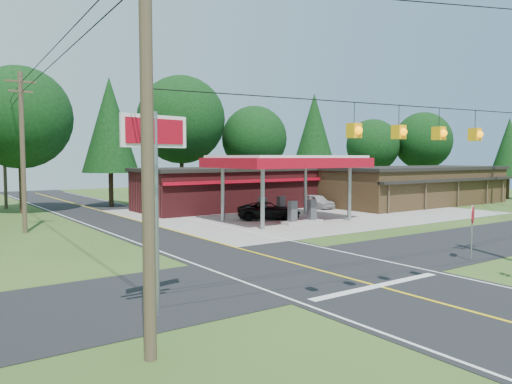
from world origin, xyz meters
TOP-DOWN VIEW (x-y plane):
  - ground at (0.00, 0.00)m, footprint 120.00×120.00m
  - main_highway at (0.00, 0.00)m, footprint 8.00×120.00m
  - cross_road at (0.00, 0.00)m, footprint 70.00×7.00m
  - lane_center_yellow at (0.00, 0.00)m, footprint 0.15×110.00m
  - gas_canopy at (9.00, 13.00)m, footprint 10.60×7.40m
  - convenience_store at (10.00, 22.98)m, footprint 16.40×7.55m
  - strip_building at (28.00, 15.98)m, footprint 20.40×8.75m
  - utility_pole_near_left at (-9.50, -5.00)m, footprint 1.80×0.30m
  - utility_pole_far_left at (-8.00, 18.00)m, footprint 1.80×0.30m
  - utility_pole_north at (-6.50, 35.00)m, footprint 0.30×0.30m
  - overhead_beacons at (-1.00, -6.00)m, footprint 17.04×2.04m
  - treeline_backdrop at (0.82, 24.01)m, footprint 70.27×51.59m
  - suv_car at (8.50, 14.50)m, footprint 6.45×6.45m
  - sedan_car at (17.00, 18.49)m, footprint 3.95×3.95m
  - big_stop_sign at (-8.00, -2.01)m, footprint 2.24×0.51m
  - octagonal_stop_sign at (7.00, -3.01)m, footprint 0.82×0.41m

SIDE VIEW (x-z plane):
  - ground at x=0.00m, z-range 0.00..0.00m
  - main_highway at x=0.00m, z-range 0.00..0.02m
  - cross_road at x=0.00m, z-range 0.00..0.03m
  - lane_center_yellow at x=0.00m, z-range 0.02..0.03m
  - sedan_car at x=17.00m, z-range 0.00..1.31m
  - suv_car at x=8.50m, z-range 0.00..1.33m
  - strip_building at x=28.00m, z-range 0.01..3.81m
  - convenience_store at x=10.00m, z-range 0.02..3.82m
  - octagonal_stop_sign at x=7.00m, z-range 0.64..3.22m
  - gas_canopy at x=9.00m, z-range 1.83..6.70m
  - big_stop_sign at x=-8.00m, z-range 1.40..7.49m
  - utility_pole_north at x=-6.50m, z-range 0.00..9.50m
  - utility_pole_near_left at x=-9.50m, z-range 0.20..10.20m
  - utility_pole_far_left at x=-8.00m, z-range 0.20..10.20m
  - overhead_beacons at x=-1.00m, z-range 5.70..6.73m
  - treeline_backdrop at x=0.82m, z-range 0.84..14.14m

